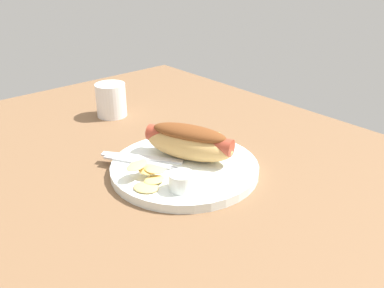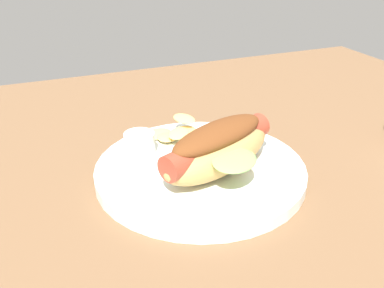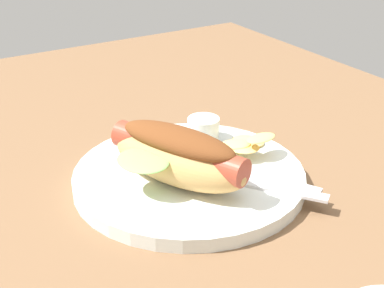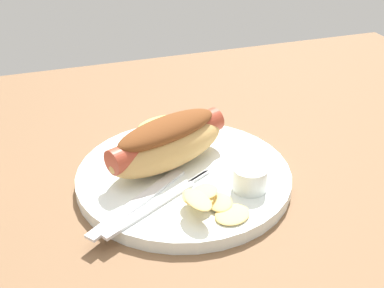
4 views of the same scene
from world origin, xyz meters
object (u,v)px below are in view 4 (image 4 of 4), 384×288
object	(u,v)px
plate	(184,177)
chips_pile	(212,202)
hot_dog	(171,141)
sauce_ramekin	(250,178)
fork	(158,203)
knife	(139,202)

from	to	relation	value
plate	chips_pile	xyz separation A→B (cm)	(0.59, -8.36, 1.95)
hot_dog	chips_pile	size ratio (longest dim) A/B	2.24
sauce_ramekin	chips_pile	distance (cm)	6.13
hot_dog	sauce_ramekin	size ratio (longest dim) A/B	4.43
sauce_ramekin	plate	bearing A→B (deg)	136.47
sauce_ramekin	fork	bearing A→B (deg)	177.82
plate	knife	world-z (taller)	knife
plate	knife	size ratio (longest dim) A/B	1.70
chips_pile	hot_dog	bearing A→B (deg)	98.25
hot_dog	knife	world-z (taller)	hot_dog
fork	knife	xyz separation A→B (cm)	(-1.98, 0.94, -0.02)
plate	hot_dog	size ratio (longest dim) A/B	1.47
fork	knife	distance (cm)	2.20
plate	hot_dog	xyz separation A→B (cm)	(-0.95, 2.29, 4.11)
plate	knife	distance (cm)	8.19
hot_dog	sauce_ramekin	distance (cm)	11.01
hot_dog	fork	distance (cm)	9.18
hot_dog	fork	bearing A→B (deg)	-139.43
knife	plate	bearing A→B (deg)	-2.53
plate	fork	bearing A→B (deg)	-131.15
plate	sauce_ramekin	xyz separation A→B (cm)	(6.19, -5.88, 2.23)
knife	sauce_ramekin	bearing A→B (deg)	-42.30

